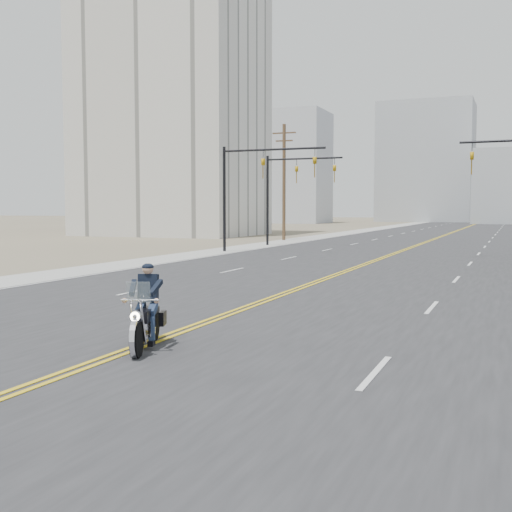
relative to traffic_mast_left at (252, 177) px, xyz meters
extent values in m
cube|color=#303033|center=(8.98, 38.00, -4.93)|extent=(20.00, 200.00, 0.01)
cube|color=#A5A5A0|center=(-2.52, 38.00, -4.93)|extent=(3.00, 200.00, 0.01)
cylinder|color=black|center=(-2.02, 0.00, -1.44)|extent=(0.20, 0.20, 7.00)
cylinder|color=black|center=(1.48, 0.00, 1.76)|extent=(7.00, 0.14, 0.14)
imported|color=#BF8C0C|center=(0.78, 0.00, 1.11)|extent=(0.21, 0.26, 1.30)
imported|color=#BF8C0C|center=(4.28, 0.00, 1.11)|extent=(0.21, 0.26, 1.30)
imported|color=#BF8C0C|center=(13.68, 0.00, 1.11)|extent=(0.21, 0.26, 1.30)
cylinder|color=black|center=(-2.02, 8.00, -1.44)|extent=(0.20, 0.20, 7.00)
cylinder|color=black|center=(0.98, 8.00, 1.76)|extent=(6.00, 0.14, 0.14)
imported|color=#BF8C0C|center=(0.38, 8.00, 1.11)|extent=(0.21, 0.26, 1.30)
imported|color=#BF8C0C|center=(3.38, 8.00, 1.11)|extent=(0.21, 0.26, 1.30)
cylinder|color=brown|center=(-3.52, 16.00, 0.31)|extent=(0.30, 0.30, 10.50)
cube|color=brown|center=(-3.52, 16.00, 4.76)|extent=(2.20, 0.12, 0.12)
cube|color=brown|center=(-3.52, 16.00, 4.06)|extent=(1.60, 0.12, 0.12)
cube|color=silver|center=(-19.02, 23.00, 10.06)|extent=(18.00, 14.00, 30.00)
cube|color=#B7BCC6|center=(-26.02, 83.00, 6.06)|extent=(14.00, 12.00, 22.00)
cube|color=#ADB2B7|center=(-3.02, 108.00, 8.06)|extent=(20.00, 15.00, 26.00)
cube|color=#ADB2B7|center=(-41.02, 98.00, 3.06)|extent=(12.00, 12.00, 16.00)
camera|label=1|loc=(16.23, -39.04, -2.04)|focal=45.00mm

